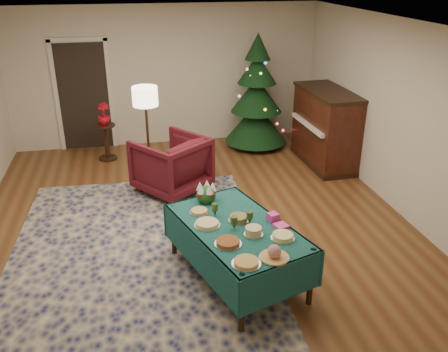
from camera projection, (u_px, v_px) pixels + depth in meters
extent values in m
plane|color=#593319|center=(195.00, 225.00, 6.68)|extent=(7.00, 7.00, 0.00)
plane|color=white|center=(189.00, 26.00, 5.58)|extent=(7.00, 7.00, 0.00)
plane|color=beige|center=(167.00, 76.00, 9.25)|extent=(6.00, 0.00, 6.00)
plane|color=beige|center=(272.00, 312.00, 3.01)|extent=(6.00, 0.00, 6.00)
plane|color=beige|center=(403.00, 120.00, 6.69)|extent=(0.00, 7.00, 7.00)
cube|color=black|center=(84.00, 97.00, 9.08)|extent=(0.92, 0.02, 2.04)
cube|color=silver|center=(57.00, 97.00, 8.96)|extent=(0.08, 0.04, 2.14)
cube|color=silver|center=(111.00, 95.00, 9.15)|extent=(0.08, 0.04, 2.14)
cube|color=silver|center=(77.00, 39.00, 8.63)|extent=(1.08, 0.04, 0.08)
cube|color=#121744|center=(139.00, 250.00, 6.08)|extent=(3.37, 4.33, 0.02)
cylinder|color=black|center=(241.00, 304.00, 4.61)|extent=(0.06, 0.06, 0.69)
cylinder|color=black|center=(173.00, 230.00, 5.87)|extent=(0.06, 0.06, 0.69)
cylinder|color=black|center=(311.00, 277.00, 5.00)|extent=(0.06, 0.06, 0.69)
cylinder|color=black|center=(233.00, 214.00, 6.27)|extent=(0.06, 0.06, 0.69)
cube|color=#123F39|center=(237.00, 227.00, 5.30)|extent=(1.51, 1.98, 0.04)
cube|color=#123F39|center=(202.00, 211.00, 6.07)|extent=(1.00, 0.35, 0.43)
cube|color=#123F39|center=(282.00, 283.00, 4.70)|extent=(1.00, 0.35, 0.43)
cube|color=#123F39|center=(273.00, 231.00, 5.61)|extent=(0.58, 1.70, 0.43)
cube|color=#123F39|center=(198.00, 254.00, 5.16)|extent=(0.58, 1.70, 0.43)
cylinder|color=silver|center=(246.00, 264.00, 4.62)|extent=(0.29, 0.29, 0.01)
cylinder|color=tan|center=(246.00, 262.00, 4.61)|extent=(0.25, 0.25, 0.03)
cylinder|color=silver|center=(274.00, 258.00, 4.71)|extent=(0.30, 0.30, 0.01)
sphere|color=#CC727A|center=(274.00, 251.00, 4.68)|extent=(0.14, 0.14, 0.14)
cylinder|color=silver|center=(283.00, 238.00, 5.05)|extent=(0.26, 0.26, 0.01)
cylinder|color=#D8D172|center=(283.00, 236.00, 5.03)|extent=(0.22, 0.22, 0.05)
cylinder|color=silver|center=(228.00, 244.00, 4.95)|extent=(0.29, 0.29, 0.01)
cylinder|color=brown|center=(228.00, 242.00, 4.94)|extent=(0.25, 0.25, 0.04)
cylinder|color=silver|center=(253.00, 234.00, 5.12)|extent=(0.21, 0.21, 0.01)
cylinder|color=tan|center=(253.00, 231.00, 5.10)|extent=(0.18, 0.18, 0.08)
cylinder|color=silver|center=(207.00, 225.00, 5.30)|extent=(0.30, 0.30, 0.01)
cylinder|color=#D8BF7F|center=(207.00, 223.00, 5.29)|extent=(0.25, 0.25, 0.04)
cylinder|color=silver|center=(238.00, 220.00, 5.39)|extent=(0.24, 0.24, 0.01)
cylinder|color=maroon|center=(238.00, 218.00, 5.38)|extent=(0.20, 0.20, 0.06)
cylinder|color=silver|center=(199.00, 212.00, 5.57)|extent=(0.23, 0.23, 0.01)
cylinder|color=tan|center=(199.00, 211.00, 5.56)|extent=(0.20, 0.20, 0.03)
cone|color=#2D471E|center=(215.00, 213.00, 5.49)|extent=(0.06, 0.06, 0.08)
cylinder|color=#2D471E|center=(215.00, 207.00, 5.45)|extent=(0.07, 0.07, 0.08)
cone|color=#2D471E|center=(250.00, 221.00, 5.31)|extent=(0.06, 0.06, 0.08)
cylinder|color=#2D471E|center=(250.00, 215.00, 5.28)|extent=(0.07, 0.07, 0.08)
cone|color=#2D471E|center=(234.00, 226.00, 5.21)|extent=(0.06, 0.06, 0.08)
cylinder|color=#2D471E|center=(234.00, 220.00, 5.17)|extent=(0.07, 0.07, 0.08)
cube|color=#F5449B|center=(281.00, 226.00, 5.25)|extent=(0.17, 0.17, 0.04)
cube|color=#D63BA1|center=(273.00, 217.00, 5.38)|extent=(0.14, 0.14, 0.09)
sphere|color=#1E4C1E|center=(206.00, 195.00, 5.79)|extent=(0.24, 0.24, 0.24)
cone|color=white|center=(213.00, 186.00, 5.76)|extent=(0.09, 0.09, 0.11)
cone|color=white|center=(207.00, 184.00, 5.82)|extent=(0.09, 0.09, 0.11)
cone|color=white|center=(200.00, 186.00, 5.78)|extent=(0.09, 0.09, 0.11)
cone|color=white|center=(201.00, 189.00, 5.69)|extent=(0.09, 0.09, 0.11)
cone|color=white|center=(209.00, 189.00, 5.68)|extent=(0.09, 0.09, 0.11)
sphere|color=#B20C0F|center=(212.00, 190.00, 5.84)|extent=(0.06, 0.06, 0.06)
sphere|color=#B20C0F|center=(200.00, 190.00, 5.84)|extent=(0.06, 0.06, 0.06)
sphere|color=#B20C0F|center=(200.00, 195.00, 5.71)|extent=(0.06, 0.06, 0.06)
sphere|color=#B20C0F|center=(212.00, 195.00, 5.71)|extent=(0.06, 0.06, 0.06)
imported|color=#4E1019|center=(171.00, 162.00, 7.48)|extent=(1.33, 1.32, 1.00)
cylinder|color=#A57F3F|center=(151.00, 182.00, 7.93)|extent=(0.28, 0.28, 0.03)
cylinder|color=black|center=(148.00, 142.00, 7.63)|extent=(0.04, 0.04, 1.49)
cylinder|color=#FFEABF|center=(145.00, 96.00, 7.33)|extent=(0.40, 0.40, 0.30)
cylinder|color=black|center=(108.00, 158.00, 8.92)|extent=(0.34, 0.34, 0.04)
cylinder|color=black|center=(107.00, 142.00, 8.79)|extent=(0.08, 0.08, 0.62)
cylinder|color=black|center=(105.00, 125.00, 8.65)|extent=(0.38, 0.38, 0.03)
imported|color=#B50C1C|center=(104.00, 119.00, 8.60)|extent=(0.22, 0.40, 0.22)
cylinder|color=black|center=(255.00, 141.00, 9.55)|extent=(0.13, 0.13, 0.18)
cone|color=black|center=(256.00, 122.00, 9.38)|extent=(1.21, 1.21, 0.77)
cone|color=black|center=(257.00, 95.00, 9.15)|extent=(0.99, 0.99, 0.66)
cone|color=black|center=(257.00, 69.00, 8.95)|extent=(0.75, 0.75, 0.55)
cone|color=black|center=(258.00, 46.00, 8.78)|extent=(0.49, 0.49, 0.50)
cube|color=black|center=(323.00, 160.00, 8.74)|extent=(0.74, 1.57, 0.09)
cube|color=black|center=(326.00, 128.00, 8.48)|extent=(0.71, 1.55, 1.27)
cube|color=black|center=(329.00, 92.00, 8.21)|extent=(0.76, 1.60, 0.05)
cube|color=white|center=(309.00, 124.00, 8.38)|extent=(0.18, 1.31, 0.07)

